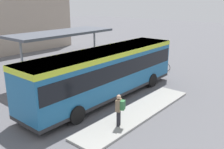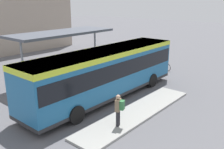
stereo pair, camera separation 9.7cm
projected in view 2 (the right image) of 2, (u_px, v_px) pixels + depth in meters
ground_plane at (106, 97)px, 16.46m from camera, size 120.00×120.00×0.00m
curb_island at (137, 112)px, 14.10m from camera, size 9.01×1.80×0.12m
city_bus at (106, 70)px, 15.93m from camera, size 12.07×2.76×3.16m
pedestrian_waiting at (119, 108)px, 12.23m from camera, size 0.47×0.51×1.65m
bicycle_black at (163, 66)px, 22.65m from camera, size 0.48×1.60×0.69m
bicycle_green at (154, 65)px, 23.03m from camera, size 0.48×1.57×0.68m
station_shelter at (62, 34)px, 19.02m from camera, size 8.33×3.07×3.83m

